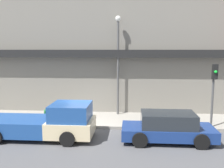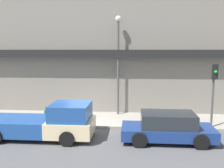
% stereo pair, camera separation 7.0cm
% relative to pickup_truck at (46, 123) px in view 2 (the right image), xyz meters
% --- Properties ---
extents(ground_plane, '(80.00, 80.00, 0.00)m').
position_rel_pickup_truck_xyz_m(ground_plane, '(1.89, 1.55, -0.78)').
color(ground_plane, '#4C4C4F').
extents(sidewalk, '(36.00, 3.22, 0.17)m').
position_rel_pickup_truck_xyz_m(sidewalk, '(1.89, 3.15, -0.69)').
color(sidewalk, gray).
rests_on(sidewalk, ground).
extents(building, '(19.80, 3.80, 11.74)m').
position_rel_pickup_truck_xyz_m(building, '(1.90, 6.25, 5.08)').
color(building, gray).
rests_on(building, ground).
extents(pickup_truck, '(5.52, 2.25, 1.78)m').
position_rel_pickup_truck_xyz_m(pickup_truck, '(0.00, 0.00, 0.00)').
color(pickup_truck, beige).
rests_on(pickup_truck, ground).
extents(parked_car, '(4.40, 2.00, 1.41)m').
position_rel_pickup_truck_xyz_m(parked_car, '(5.98, 0.00, -0.09)').
color(parked_car, navy).
rests_on(parked_car, ground).
extents(fire_hydrant, '(0.21, 0.21, 0.68)m').
position_rel_pickup_truck_xyz_m(fire_hydrant, '(-0.89, 2.44, -0.27)').
color(fire_hydrant, '#196633').
rests_on(fire_hydrant, sidewalk).
extents(street_lamp, '(0.36, 0.36, 6.33)m').
position_rel_pickup_truck_xyz_m(street_lamp, '(3.35, 4.28, 3.28)').
color(street_lamp, '#4C4C4C').
rests_on(street_lamp, sidewalk).
extents(traffic_light, '(0.28, 0.42, 3.47)m').
position_rel_pickup_truck_xyz_m(traffic_light, '(8.62, 1.83, 1.79)').
color(traffic_light, '#4C4C4C').
rests_on(traffic_light, sidewalk).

